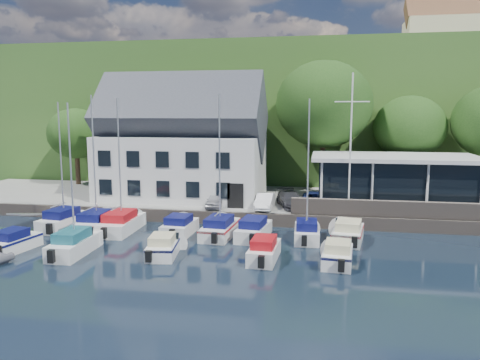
{
  "coord_description": "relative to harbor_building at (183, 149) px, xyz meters",
  "views": [
    {
      "loc": [
        5.19,
        -23.38,
        8.67
      ],
      "look_at": [
        -0.52,
        9.0,
        3.81
      ],
      "focal_mm": 35.0,
      "sensor_mm": 36.0,
      "label": 1
    }
  ],
  "objects": [
    {
      "name": "gangway",
      "position": [
        -9.5,
        -7.5,
        -5.35
      ],
      "size": [
        1.2,
        6.0,
        1.4
      ],
      "primitive_type": null,
      "color": "silver",
      "rests_on": "ground"
    },
    {
      "name": "hillside",
      "position": [
        7.0,
        45.5,
        2.65
      ],
      "size": [
        160.0,
        75.0,
        16.0
      ],
      "primitive_type": "cube",
      "color": "#2D5720",
      "rests_on": "ground"
    },
    {
      "name": "boat_r2_3",
      "position": [
        8.99,
        -13.51,
        -4.65
      ],
      "size": [
        1.89,
        5.32,
        1.4
      ],
      "primitive_type": null,
      "rotation": [
        0.0,
        0.0,
        -0.04
      ],
      "color": "silver",
      "rests_on": "ground"
    },
    {
      "name": "ground",
      "position": [
        7.0,
        -16.5,
        -5.35
      ],
      "size": [
        180.0,
        180.0,
        0.0
      ],
      "primitive_type": "plane",
      "color": "black",
      "rests_on": "ground"
    },
    {
      "name": "tree_2",
      "position": [
        2.6,
        4.87,
        0.81
      ],
      "size": [
        7.56,
        7.56,
        10.33
      ],
      "primitive_type": null,
      "color": "#14340F",
      "rests_on": "quay"
    },
    {
      "name": "boat_r1_6",
      "position": [
        11.3,
        -8.81,
        -1.09
      ],
      "size": [
        1.99,
        5.44,
        8.52
      ],
      "primitive_type": null,
      "rotation": [
        0.0,
        0.0,
        0.04
      ],
      "color": "silver",
      "rests_on": "ground"
    },
    {
      "name": "boat_r2_4",
      "position": [
        13.21,
        -13.58,
        -4.66
      ],
      "size": [
        2.15,
        4.79,
        1.38
      ],
      "primitive_type": null,
      "rotation": [
        0.0,
        0.0,
        -0.08
      ],
      "color": "silver",
      "rests_on": "ground"
    },
    {
      "name": "boat_r1_1",
      "position": [
        -3.91,
        -8.88,
        -0.82
      ],
      "size": [
        2.42,
        6.42,
        9.06
      ],
      "primitive_type": null,
      "rotation": [
        0.0,
        0.0,
        0.03
      ],
      "color": "silver",
      "rests_on": "ground"
    },
    {
      "name": "club_pavilion",
      "position": [
        18.0,
        -0.5,
        -2.3
      ],
      "size": [
        13.2,
        7.2,
        4.1
      ],
      "primitive_type": null,
      "color": "black",
      "rests_on": "quay"
    },
    {
      "name": "car_white",
      "position": [
        7.83,
        -3.78,
        -3.74
      ],
      "size": [
        1.32,
        3.72,
        1.22
      ],
      "primitive_type": "imported",
      "rotation": [
        0.0,
        0.0,
        -0.01
      ],
      "color": "silver",
      "rests_on": "quay"
    },
    {
      "name": "boat_r1_5",
      "position": [
        7.68,
        -8.86,
        -4.63
      ],
      "size": [
        2.54,
        6.13,
        1.45
      ],
      "primitive_type": null,
      "rotation": [
        0.0,
        0.0,
        -0.11
      ],
      "color": "silver",
      "rests_on": "ground"
    },
    {
      "name": "car_dgrey",
      "position": [
        9.78,
        -2.67,
        -3.73
      ],
      "size": [
        2.91,
        4.57,
        1.23
      ],
      "primitive_type": "imported",
      "rotation": [
        0.0,
        0.0,
        0.3
      ],
      "color": "#313137",
      "rests_on": "quay"
    },
    {
      "name": "tree_0",
      "position": [
        -13.18,
        5.34,
        -0.37
      ],
      "size": [
        5.83,
        5.83,
        7.97
      ],
      "primitive_type": null,
      "color": "#14340F",
      "rests_on": "quay"
    },
    {
      "name": "boat_r1_0",
      "position": [
        -6.6,
        -8.7,
        -0.61
      ],
      "size": [
        2.71,
        6.6,
        9.48
      ],
      "primitive_type": null,
      "rotation": [
        0.0,
        0.0,
        -0.12
      ],
      "color": "silver",
      "rests_on": "ground"
    },
    {
      "name": "farmhouse",
      "position": [
        29.0,
        35.5,
        14.75
      ],
      "size": [
        10.4,
        7.0,
        8.2
      ],
      "primitive_type": null,
      "color": "beige",
      "rests_on": "hillside"
    },
    {
      "name": "tree_1",
      "position": [
        -4.32,
        6.25,
        0.32
      ],
      "size": [
        6.83,
        6.83,
        9.34
      ],
      "primitive_type": null,
      "color": "#14340F",
      "rests_on": "quay"
    },
    {
      "name": "tree_3",
      "position": [
        12.24,
        5.05,
        1.83
      ],
      "size": [
        9.04,
        9.04,
        12.35
      ],
      "primitive_type": null,
      "color": "#14340F",
      "rests_on": "quay"
    },
    {
      "name": "boat_r1_2",
      "position": [
        -2.01,
        -8.8,
        -0.67
      ],
      "size": [
        2.35,
        7.07,
        9.35
      ],
      "primitive_type": null,
      "rotation": [
        0.0,
        0.0,
        0.03
      ],
      "color": "silver",
      "rests_on": "ground"
    },
    {
      "name": "flagpole",
      "position": [
        14.24,
        -4.48,
        0.86
      ],
      "size": [
        2.5,
        0.2,
        10.42
      ],
      "primitive_type": null,
      "color": "silver",
      "rests_on": "quay"
    },
    {
      "name": "car_silver",
      "position": [
        3.83,
        -3.85,
        -3.8
      ],
      "size": [
        1.46,
        3.29,
        1.1
      ],
      "primitive_type": "imported",
      "rotation": [
        0.0,
        0.0,
        0.05
      ],
      "color": "#B6B5BA",
      "rests_on": "quay"
    },
    {
      "name": "quay_face",
      "position": [
        7.0,
        -5.5,
        -4.85
      ],
      "size": [
        60.0,
        0.3,
        1.0
      ],
      "primitive_type": "cube",
      "color": "#5E534B",
      "rests_on": "ground"
    },
    {
      "name": "field_patch",
      "position": [
        15.0,
        53.5,
        10.8
      ],
      "size": [
        50.0,
        30.0,
        0.3
      ],
      "primitive_type": "cube",
      "color": "brown",
      "rests_on": "hillside"
    },
    {
      "name": "boat_r1_3",
      "position": [
        2.36,
        -8.79,
        -4.66
      ],
      "size": [
        2.17,
        5.14,
        1.38
      ],
      "primitive_type": null,
      "rotation": [
        0.0,
        0.0,
        -0.04
      ],
      "color": "silver",
      "rests_on": "ground"
    },
    {
      "name": "boat_r1_4",
      "position": [
        5.3,
        -8.86,
        -0.95
      ],
      "size": [
        2.45,
        6.53,
        8.8
      ],
      "primitive_type": null,
      "rotation": [
        0.0,
        0.0,
        -0.07
      ],
      "color": "silver",
      "rests_on": "ground"
    },
    {
      "name": "car_blue",
      "position": [
        11.7,
        -2.95,
        -3.67
      ],
      "size": [
        1.61,
        4.0,
        1.36
      ],
      "primitive_type": "imported",
      "rotation": [
        0.0,
        0.0,
        -0.01
      ],
      "color": "navy",
      "rests_on": "quay"
    },
    {
      "name": "boat_r2_0",
      "position": [
        -6.7,
        -14.41,
        -4.66
      ],
      "size": [
        2.51,
        5.02,
        1.38
      ],
      "primitive_type": null,
      "rotation": [
        0.0,
        0.0,
        -0.15
      ],
      "color": "silver",
      "rests_on": "ground"
    },
    {
      "name": "boat_r2_1",
      "position": [
        -2.58,
        -14.35,
        -0.63
      ],
      "size": [
        2.04,
        6.41,
        9.44
      ],
      "primitive_type": null,
      "rotation": [
        0.0,
        0.0,
        0.03
      ],
      "color": "silver",
      "rests_on": "ground"
    },
    {
      "name": "boat_r2_2",
      "position": [
        2.89,
        -13.79,
        -4.68
      ],
      "size": [
        2.4,
        4.95,
        1.34
      ],
      "primitive_type": null,
      "rotation": [
        0.0,
        0.0,
        0.14
      ],
      "color": "silver",
      "rests_on": "ground"
    },
    {
      "name": "boat_r1_7",
      "position": [
        14.04,
        -8.65,
        -4.62
      ],
      "size": [
        2.76,
        5.74,
        1.47
      ],
      "primitive_type": null,
      "rotation": [
        0.0,
        0.0,
        -0.14
      ],
      "color": "silver",
      "rests_on": "ground"
    },
    {
      "name": "harbor_building",
      "position": [
        0.0,
        0.0,
        0.0
      ],
      "size": [
        14.4,
        8.2,
        8.7
      ],
      "primitive_type": null,
      "color": "silver",
      "rests_on": "quay"
    },
    {
      "name": "quay",
      "position": [
        7.0,
        1.0,
        -4.85
      ],
      "size": [
        60.0,
        13.0,
        1.0
      ],
      "primitive_type": "cube",
      "color": "gray",
      "rests_on": "ground"
    },
    {
      "name": "seawall",
      "position": [
        19.0,
        -5.1,
        -3.75
      ],
      "size": [
        18.0,
        0.5,
        1.2
      ],
      "primitive_type": "cube",
      "color": "#5E534B",
      "rests_on": "quay"
    },
    {
      "name": "tree_4",
      "position": [
        20.2,
        6.14,
        0.21
      ],
      "size": [
        6.67,
        6.67,
        9.11
      ],
      "primitive_type": null,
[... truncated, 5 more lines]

